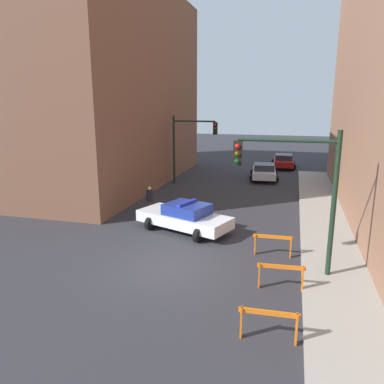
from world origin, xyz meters
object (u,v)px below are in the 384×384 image
Objects in this scene: traffic_light_far at (188,140)px; pedestrian_crossing at (150,200)px; parked_car_near at (264,171)px; barrier_front at (269,320)px; barrier_back at (273,242)px; police_car at (185,217)px; traffic_light_near at (300,181)px; barrier_mid at (281,273)px; parked_car_mid at (283,161)px.

traffic_light_far is 8.79m from pedestrian_crossing.
parked_car_near is at bearing 30.82° from traffic_light_far.
barrier_front is 1.00× the size of barrier_back.
barrier_front is at bearing -129.09° from police_car.
parked_car_near is 2.77× the size of barrier_back.
traffic_light_near is 3.25× the size of barrier_mid.
barrier_back is (1.61, -15.72, -0.06)m from parked_car_near.
barrier_back is (6.98, -4.00, -0.24)m from pedestrian_crossing.
traffic_light_near reaches higher than barrier_front.
barrier_mid is at bearing -114.78° from police_car.
pedestrian_crossing reaches higher than barrier_back.
traffic_light_far is 19.85m from barrier_front.
parked_car_near is 18.67m from barrier_mid.
parked_car_near is at bearing 95.85° from barrier_back.
police_car reaches higher than barrier_front.
barrier_back is at bearing 121.23° from traffic_light_near.
parked_car_near is 6.26m from parked_car_mid.
police_car is 3.15× the size of barrier_front.
barrier_front is 2.97m from barrier_mid.
traffic_light_near is 1.03× the size of police_car.
barrier_back is (7.15, -12.41, -2.78)m from traffic_light_far.
barrier_mid is (0.69, -24.67, -0.06)m from parked_car_mid.
parked_car_near is at bearing 96.28° from barrier_mid.
police_car is 1.14× the size of parked_car_near.
parked_car_mid is 24.68m from barrier_mid.
barrier_front is at bearing -98.56° from traffic_light_near.
traffic_light_far reaches higher than barrier_back.
parked_car_mid is at bearing 92.80° from traffic_light_near.
barrier_back is at bearing -94.07° from police_car.
police_car is 3.15× the size of barrier_back.
traffic_light_near is 5.28m from barrier_front.
pedestrian_crossing is (-2.62, 2.02, 0.14)m from police_car.
parked_car_mid is 19.05m from pedestrian_crossing.
parked_car_near is 2.77× the size of barrier_front.
parked_car_near and parked_car_mid have the same top height.
traffic_light_far reaches higher than barrier_front.
traffic_light_far is 3.13× the size of pedestrian_crossing.
traffic_light_far is at bearing 35.40° from police_car.
parked_car_near is 12.89m from pedestrian_crossing.
parked_car_near reaches higher than barrier_back.
parked_car_mid is (1.35, 6.11, 0.00)m from parked_car_near.
police_car is 9.04m from barrier_front.
traffic_light_near is at bearing -58.77° from barrier_back.
traffic_light_far is 11.98m from parked_car_mid.
parked_car_mid reaches higher than barrier_back.
parked_car_near reaches higher than barrier_front.
pedestrian_crossing is 8.05m from barrier_back.
parked_car_near is 21.60m from barrier_front.
pedestrian_crossing reaches higher than police_car.
police_car is at bearing -104.44° from parked_car_mid.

